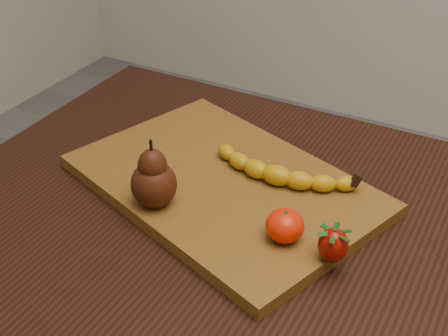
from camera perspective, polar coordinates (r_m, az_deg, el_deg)
The scene contains 6 objects.
table at distance 0.95m, azimuth 4.16°, elevation -9.68°, with size 1.00×0.70×0.76m.
cutting_board at distance 0.95m, azimuth 0.00°, elevation -1.52°, with size 0.45×0.30×0.02m, color brown.
banana at distance 0.93m, azimuth 4.83°, elevation -0.67°, with size 0.20×0.05×0.03m, color #C79209, non-canonical shape.
pear at distance 0.87m, azimuth -6.51°, elevation -0.48°, with size 0.07×0.07×0.10m, color #3E190A, non-canonical shape.
mandarin at distance 0.82m, azimuth 5.59°, elevation -5.27°, with size 0.05×0.05×0.04m, color red.
strawberry at distance 0.80m, azimuth 9.95°, elevation -6.86°, with size 0.04×0.04×0.05m, color #8A0C03, non-canonical shape.
Camera 1 is at (0.27, -0.64, 1.31)m, focal length 50.00 mm.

